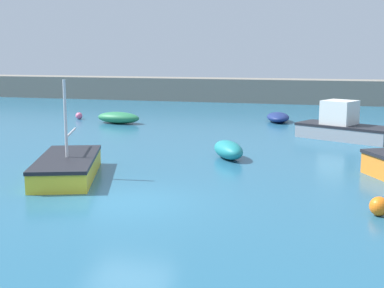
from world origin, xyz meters
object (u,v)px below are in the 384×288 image
at_px(motorboat_grey_hull, 343,126).
at_px(open_tender_yellow, 278,117).
at_px(mooring_buoy_pink, 79,116).
at_px(mooring_buoy_orange, 379,206).
at_px(rowboat_white_midwater, 118,118).
at_px(sailboat_twin_hulled, 67,167).
at_px(fishing_dinghy_green, 228,150).

distance_m(motorboat_grey_hull, open_tender_yellow, 7.18).
xyz_separation_m(mooring_buoy_pink, mooring_buoy_orange, (17.53, -16.91, 0.04)).
bearing_deg(motorboat_grey_hull, mooring_buoy_orange, -59.62).
bearing_deg(mooring_buoy_pink, motorboat_grey_hull, -13.22).
xyz_separation_m(rowboat_white_midwater, mooring_buoy_orange, (14.21, -15.64, -0.09)).
distance_m(rowboat_white_midwater, motorboat_grey_hull, 13.60).
relative_size(sailboat_twin_hulled, mooring_buoy_orange, 9.76).
bearing_deg(mooring_buoy_orange, rowboat_white_midwater, 132.26).
height_order(rowboat_white_midwater, open_tender_yellow, rowboat_white_midwater).
xyz_separation_m(rowboat_white_midwater, open_tender_yellow, (9.42, 3.36, -0.06)).
bearing_deg(sailboat_twin_hulled, mooring_buoy_orange, 60.40).
distance_m(rowboat_white_midwater, open_tender_yellow, 10.00).
bearing_deg(sailboat_twin_hulled, fishing_dinghy_green, 115.66).
relative_size(fishing_dinghy_green, mooring_buoy_orange, 4.73).
bearing_deg(open_tender_yellow, mooring_buoy_orange, -176.66).
relative_size(fishing_dinghy_green, rowboat_white_midwater, 0.83).
distance_m(fishing_dinghy_green, open_tender_yellow, 12.37).
xyz_separation_m(fishing_dinghy_green, mooring_buoy_pink, (-12.05, 10.26, -0.15)).
bearing_deg(rowboat_white_midwater, open_tender_yellow, -152.17).
bearing_deg(motorboat_grey_hull, open_tender_yellow, 149.70).
bearing_deg(sailboat_twin_hulled, rowboat_white_midwater, 176.33).
height_order(rowboat_white_midwater, mooring_buoy_orange, rowboat_white_midwater).
height_order(sailboat_twin_hulled, mooring_buoy_orange, sailboat_twin_hulled).
bearing_deg(rowboat_white_midwater, fishing_dinghy_green, 142.36).
height_order(fishing_dinghy_green, rowboat_white_midwater, fishing_dinghy_green).
relative_size(rowboat_white_midwater, mooring_buoy_pink, 6.80).
height_order(open_tender_yellow, mooring_buoy_orange, open_tender_yellow).
bearing_deg(fishing_dinghy_green, motorboat_grey_hull, -66.26).
relative_size(sailboat_twin_hulled, mooring_buoy_pink, 11.63).
relative_size(motorboat_grey_hull, mooring_buoy_orange, 9.72).
bearing_deg(mooring_buoy_pink, rowboat_white_midwater, -20.92).
bearing_deg(mooring_buoy_orange, mooring_buoy_pink, 136.04).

